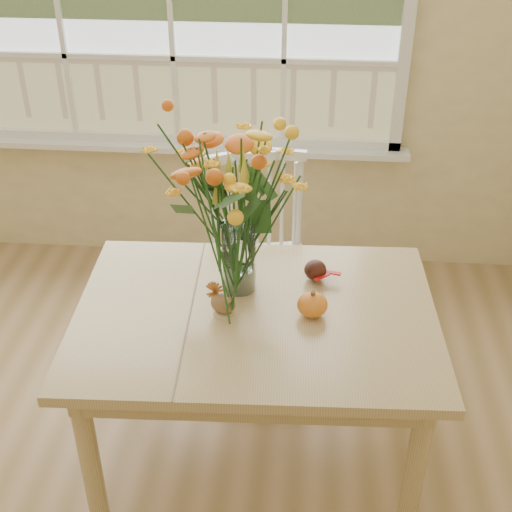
{
  "coord_description": "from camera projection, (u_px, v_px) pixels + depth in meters",
  "views": [
    {
      "loc": [
        0.7,
        -1.13,
        2.14
      ],
      "look_at": [
        0.53,
        0.81,
        0.9
      ],
      "focal_mm": 48.0,
      "sensor_mm": 36.0,
      "label": 1
    }
  ],
  "objects": [
    {
      "name": "turkey_figurine",
      "position": [
        223.0,
        304.0,
        2.37
      ],
      "size": [
        0.11,
        0.09,
        0.11
      ],
      "rotation": [
        0.0,
        0.0,
        -0.3
      ],
      "color": "#CCB78C",
      "rests_on": "dining_table"
    },
    {
      "name": "dining_table",
      "position": [
        256.0,
        332.0,
        2.46
      ],
      "size": [
        1.31,
        0.96,
        0.68
      ],
      "rotation": [
        0.0,
        0.0,
        0.04
      ],
      "color": "tan",
      "rests_on": "floor"
    },
    {
      "name": "dark_gourd",
      "position": [
        315.0,
        271.0,
        2.56
      ],
      "size": [
        0.13,
        0.08,
        0.08
      ],
      "color": "#38160F",
      "rests_on": "dining_table"
    },
    {
      "name": "wall_back",
      "position": [
        172.0,
        15.0,
        3.31
      ],
      "size": [
        4.0,
        0.02,
        2.7
      ],
      "primitive_type": "cube",
      "color": "#D3C087",
      "rests_on": "floor"
    },
    {
      "name": "flower_vase",
      "position": [
        238.0,
        189.0,
        2.32
      ],
      "size": [
        0.57,
        0.57,
        0.68
      ],
      "color": "white",
      "rests_on": "dining_table"
    },
    {
      "name": "pumpkin",
      "position": [
        312.0,
        306.0,
        2.37
      ],
      "size": [
        0.11,
        0.11,
        0.08
      ],
      "primitive_type": "ellipsoid",
      "color": "orange",
      "rests_on": "dining_table"
    },
    {
      "name": "windsor_chair",
      "position": [
        259.0,
        248.0,
        3.07
      ],
      "size": [
        0.51,
        0.49,
        0.93
      ],
      "rotation": [
        0.0,
        0.0,
        0.22
      ],
      "color": "white",
      "rests_on": "floor"
    }
  ]
}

